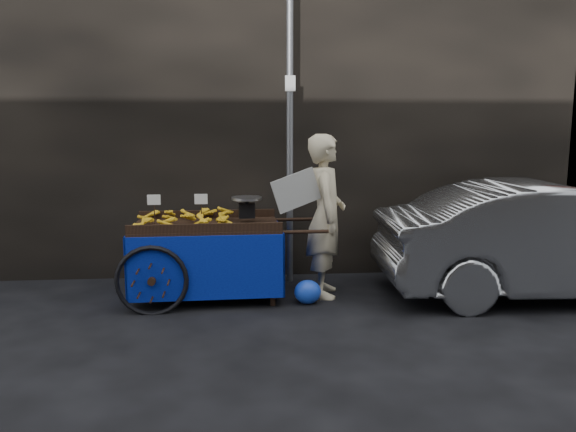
{
  "coord_description": "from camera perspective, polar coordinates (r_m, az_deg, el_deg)",
  "views": [
    {
      "loc": [
        -0.29,
        -5.44,
        1.92
      ],
      "look_at": [
        0.21,
        0.5,
        0.95
      ],
      "focal_mm": 35.0,
      "sensor_mm": 36.0,
      "label": 1
    }
  ],
  "objects": [
    {
      "name": "ground",
      "position": [
        5.77,
        -1.69,
        -10.19
      ],
      "size": [
        80.0,
        80.0,
        0.0
      ],
      "primitive_type": "plane",
      "color": "black",
      "rests_on": "ground"
    },
    {
      "name": "building_wall",
      "position": [
        8.09,
        0.04,
        13.35
      ],
      "size": [
        13.5,
        2.0,
        5.0
      ],
      "color": "black",
      "rests_on": "ground"
    },
    {
      "name": "street_pole",
      "position": [
        6.76,
        0.19,
        9.98
      ],
      "size": [
        0.12,
        0.1,
        4.0
      ],
      "color": "slate",
      "rests_on": "ground"
    },
    {
      "name": "banana_cart",
      "position": [
        6.3,
        -8.72,
        -1.61
      ],
      "size": [
        2.25,
        1.15,
        1.21
      ],
      "rotation": [
        0.0,
        0.0,
        0.03
      ],
      "color": "black",
      "rests_on": "ground"
    },
    {
      "name": "vendor",
      "position": [
        6.29,
        3.85,
        0.02
      ],
      "size": [
        0.89,
        0.71,
        1.82
      ],
      "rotation": [
        0.0,
        0.0,
        1.46
      ],
      "color": "#C5B692",
      "rests_on": "ground"
    },
    {
      "name": "plastic_bag",
      "position": [
        6.13,
        2.01,
        -7.72
      ],
      "size": [
        0.29,
        0.23,
        0.26
      ],
      "primitive_type": "ellipsoid",
      "color": "blue",
      "rests_on": "ground"
    },
    {
      "name": "parked_car",
      "position": [
        6.95,
        25.57,
        -2.25
      ],
      "size": [
        3.98,
        1.54,
        1.29
      ],
      "primitive_type": "imported",
      "rotation": [
        0.0,
        0.0,
        1.53
      ],
      "color": "#A8ABAF",
      "rests_on": "ground"
    }
  ]
}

